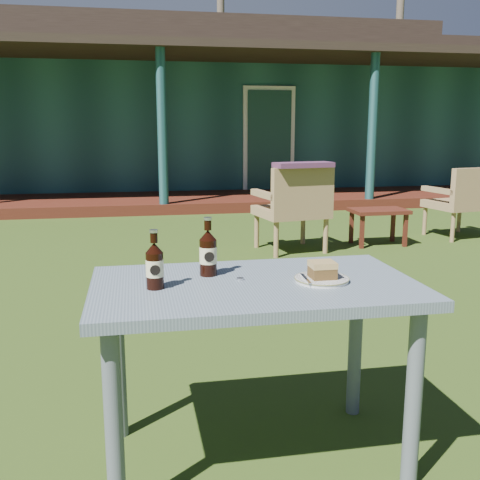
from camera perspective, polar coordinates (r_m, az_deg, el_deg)
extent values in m
plane|color=#334916|center=(3.81, -3.67, -8.31)|extent=(80.00, 80.00, 0.00)
cube|color=#1C4649|center=(13.07, -8.99, 11.35)|extent=(15.00, 6.00, 2.60)
cube|color=black|center=(13.15, -9.20, 17.67)|extent=(15.80, 6.80, 0.30)
cube|color=black|center=(13.20, -9.26, 19.40)|extent=(12.00, 3.50, 0.60)
cube|color=#4A1C12|center=(9.25, -7.97, 3.82)|extent=(15.00, 1.80, 0.16)
cube|color=black|center=(9.25, -8.39, 18.54)|extent=(15.40, 2.00, 0.12)
cylinder|color=#1C4649|center=(8.37, -7.91, 10.90)|extent=(0.14, 0.14, 2.45)
cylinder|color=#1C4649|center=(9.14, 13.29, 10.74)|extent=(0.14, 0.14, 2.45)
cube|color=white|center=(10.34, 2.94, 9.82)|extent=(0.95, 0.06, 2.00)
cube|color=#193D38|center=(10.31, 2.98, 9.82)|extent=(0.80, 0.04, 1.85)
cylinder|color=brown|center=(22.59, -1.96, 20.23)|extent=(0.28, 0.28, 9.50)
cylinder|color=brown|center=(23.22, 15.96, 21.46)|extent=(0.28, 0.28, 11.00)
cube|color=slate|center=(2.09, 1.53, -4.83)|extent=(1.20, 0.70, 0.04)
cylinder|color=slate|center=(1.94, -12.69, -18.02)|extent=(0.06, 0.06, 0.68)
cylinder|color=slate|center=(2.16, 17.22, -15.11)|extent=(0.06, 0.06, 0.68)
cylinder|color=slate|center=(2.43, -12.29, -11.78)|extent=(0.06, 0.06, 0.68)
cylinder|color=slate|center=(2.60, 11.63, -10.12)|extent=(0.06, 0.06, 0.68)
cylinder|color=silver|center=(2.12, 8.30, -3.98)|extent=(0.20, 0.20, 0.01)
cylinder|color=olive|center=(2.12, 8.30, -3.85)|extent=(0.20, 0.20, 0.00)
cube|color=#52391A|center=(2.11, 8.36, -3.29)|extent=(0.09, 0.08, 0.04)
cube|color=tan|center=(2.10, 8.38, -2.47)|extent=(0.09, 0.09, 0.02)
cube|color=silver|center=(2.09, 6.70, -3.92)|extent=(0.02, 0.14, 0.00)
cylinder|color=black|center=(2.17, -3.26, -1.80)|extent=(0.07, 0.07, 0.14)
cone|color=black|center=(2.15, -3.28, 0.51)|extent=(0.07, 0.07, 0.04)
cylinder|color=black|center=(2.14, -3.29, 1.53)|extent=(0.03, 0.03, 0.04)
cylinder|color=silver|center=(2.14, -3.30, 2.18)|extent=(0.03, 0.03, 0.01)
cylinder|color=beige|center=(2.17, -3.26, -1.53)|extent=(0.07, 0.07, 0.06)
cylinder|color=black|center=(2.13, -3.14, -1.73)|extent=(0.04, 0.00, 0.04)
cylinder|color=black|center=(2.01, -8.65, -3.10)|extent=(0.06, 0.06, 0.13)
cone|color=black|center=(1.99, -8.72, -0.78)|extent=(0.06, 0.06, 0.04)
cylinder|color=black|center=(1.99, -8.75, 0.24)|extent=(0.03, 0.03, 0.04)
cylinder|color=silver|center=(1.98, -8.77, 0.90)|extent=(0.03, 0.03, 0.01)
cylinder|color=beige|center=(2.01, -8.65, -2.82)|extent=(0.06, 0.06, 0.06)
cylinder|color=black|center=(1.98, -8.62, -3.04)|extent=(0.04, 0.00, 0.04)
cylinder|color=silver|center=(2.11, 0.02, -3.97)|extent=(0.03, 0.03, 0.01)
cube|color=#9A784D|center=(5.90, 5.18, 2.88)|extent=(0.76, 0.72, 0.09)
cube|color=#9A784D|center=(5.63, 6.41, 5.14)|extent=(0.67, 0.19, 0.43)
cube|color=#9A784D|center=(6.03, 7.66, 4.83)|extent=(0.17, 0.58, 0.06)
cube|color=#9A784D|center=(5.78, 2.48, 4.64)|extent=(0.17, 0.58, 0.06)
cylinder|color=#9A784D|center=(6.29, 6.42, 1.26)|extent=(0.05, 0.05, 0.37)
cylinder|color=#9A784D|center=(6.06, 1.71, 0.94)|extent=(0.05, 0.05, 0.37)
cylinder|color=#9A784D|center=(5.84, 8.70, 0.42)|extent=(0.05, 0.05, 0.37)
cylinder|color=#9A784D|center=(5.60, 3.70, 0.04)|extent=(0.05, 0.05, 0.37)
cube|color=#9A784D|center=(7.10, 21.22, 3.37)|extent=(0.71, 0.68, 0.09)
cube|color=#9A784D|center=(6.89, 22.76, 5.09)|extent=(0.62, 0.18, 0.40)
cube|color=#9A784D|center=(7.28, 22.84, 4.85)|extent=(0.16, 0.54, 0.06)
cube|color=#9A784D|center=(6.92, 19.52, 4.78)|extent=(0.16, 0.54, 0.06)
cylinder|color=#9A784D|center=(7.48, 21.37, 2.07)|extent=(0.05, 0.05, 0.34)
cylinder|color=#9A784D|center=(7.15, 18.26, 1.87)|extent=(0.05, 0.05, 0.34)
cylinder|color=#9A784D|center=(6.79, 20.81, 1.22)|extent=(0.05, 0.05, 0.34)
cube|color=#582D4D|center=(5.61, 6.46, 7.60)|extent=(0.62, 0.32, 0.05)
cube|color=#4A1C12|center=(6.35, 13.92, 2.89)|extent=(0.60, 0.40, 0.04)
cube|color=#4A1C12|center=(6.15, 12.28, 0.80)|extent=(0.04, 0.04, 0.36)
cube|color=#4A1C12|center=(6.36, 16.44, 0.94)|extent=(0.04, 0.04, 0.36)
cube|color=#4A1C12|center=(6.42, 11.25, 1.29)|extent=(0.04, 0.04, 0.36)
cube|color=#4A1C12|center=(6.62, 15.27, 1.41)|extent=(0.04, 0.04, 0.36)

